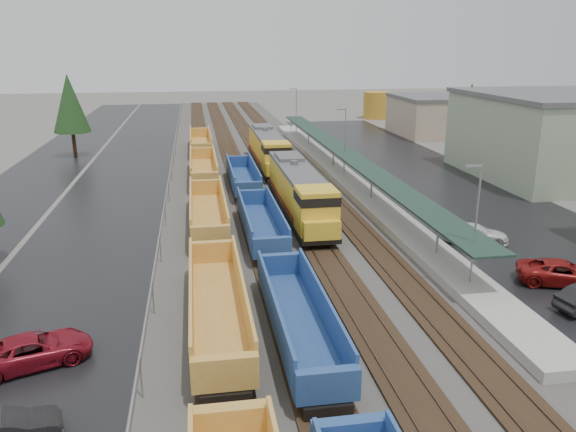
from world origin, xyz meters
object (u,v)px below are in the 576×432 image
Objects in this scene: well_string_blue at (298,319)px; parked_car_east_b at (563,273)px; locomotive_trail at (268,149)px; parked_car_east_c at (475,234)px; parked_car_west_c at (34,350)px; locomotive_lead at (300,191)px; storage_tank at (376,105)px; parked_car_west_b at (4,432)px; well_string_yellow at (212,250)px.

well_string_blue is 18.31m from parked_car_east_b.
parked_car_east_b is (13.82, -37.86, -1.61)m from locomotive_trail.
parked_car_east_b is 8.42m from parked_car_east_c.
locomotive_lead is at bearing -58.59° from parked_car_west_c.
parked_car_east_c is (28.84, 12.62, -0.02)m from parked_car_west_c.
locomotive_trail is 3.93× the size of parked_car_east_c.
storage_tank reaches higher than locomotive_trail.
parked_car_east_b is at bearing -102.14° from parked_car_west_c.
locomotive_lead is 21.00m from locomotive_trail.
well_string_blue is 12.79m from parked_car_west_c.
parked_car_west_c is (-12.78, -0.21, -0.44)m from well_string_blue.
parked_car_west_b is at bearing 142.17° from parked_car_east_c.
storage_tank is at bearing -41.94° from parked_car_west_b.
well_string_yellow is at bearing -58.84° from parked_car_west_c.
parked_car_west_c is 30.91m from parked_car_east_b.
storage_tank reaches higher than parked_car_west_c.
locomotive_trail is at bearing -35.01° from parked_car_west_b.
locomotive_lead reaches higher than well_string_blue.
locomotive_lead is 3.64× the size of storage_tank.
well_string_blue is 20.31m from parked_car_east_c.
well_string_blue is (4.00, -10.81, -0.06)m from well_string_yellow.
storage_tank is (28.38, 65.83, 0.32)m from locomotive_lead.
locomotive_lead is 3.93× the size of parked_car_east_c.
well_string_yellow is (-8.00, -31.23, -1.13)m from locomotive_trail.
parked_car_west_c is at bearing 132.71° from parked_car_east_c.
parked_car_west_b is at bearing -115.70° from storage_tank.
storage_tank is at bearing 57.67° from locomotive_trail.
parked_car_west_b is (-16.37, -48.16, -1.69)m from locomotive_trail.
well_string_yellow is 19.24× the size of parked_car_west_c.
locomotive_lead reaches higher than parked_car_east_b.
storage_tank reaches higher than parked_car_west_b.
well_string_yellow is 18.71× the size of parked_car_east_b.
well_string_yellow is at bearing 113.64° from parked_car_east_c.
well_string_yellow is 20.58× the size of parked_car_east_c.
well_string_blue reaches higher than parked_car_east_c.
locomotive_trail is 53.05m from storage_tank.
parked_car_east_c reaches higher than parked_car_west_b.
parked_car_west_b is (-12.37, -6.12, -0.50)m from well_string_blue.
parked_car_east_c is (16.07, 12.41, -0.46)m from well_string_blue.
locomotive_lead reaches higher than well_string_yellow.
locomotive_trail is 3.68× the size of parked_car_west_c.
parked_car_west_b is at bearing -121.08° from locomotive_lead.
storage_tank is 1.30× the size of parked_car_west_b.
locomotive_trail is 0.25× the size of well_string_blue.
well_string_blue is 92.71m from storage_tank.
well_string_blue is 14.27× the size of parked_car_east_b.
locomotive_trail reaches higher than parked_car_west_b.
locomotive_lead reaches higher than parked_car_west_c.
locomotive_lead is 3.57× the size of parked_car_east_b.
parked_car_east_b is (-14.56, -82.69, -1.93)m from storage_tank.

